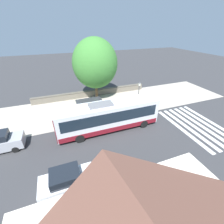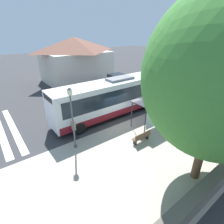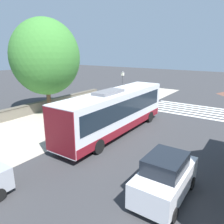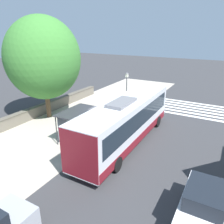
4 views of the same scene
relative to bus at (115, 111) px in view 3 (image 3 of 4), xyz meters
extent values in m
plane|color=#353538|center=(-1.85, 0.54, -1.90)|extent=(120.00, 120.00, 0.00)
cube|color=#ADA393|center=(-6.35, 0.54, -1.89)|extent=(9.00, 44.00, 0.02)
cube|color=silver|center=(3.15, 8.44, -1.89)|extent=(9.00, 0.50, 0.01)
cube|color=silver|center=(3.15, 9.39, -1.89)|extent=(9.00, 0.50, 0.01)
cube|color=silver|center=(3.15, 10.34, -1.89)|extent=(9.00, 0.50, 0.01)
cube|color=silver|center=(3.15, 11.29, -1.89)|extent=(9.00, 0.50, 0.01)
cube|color=silver|center=(3.15, 12.24, -1.89)|extent=(9.00, 0.50, 0.01)
cube|color=silver|center=(3.15, 13.19, -1.89)|extent=(9.00, 0.50, 0.01)
cube|color=#6B6356|center=(-10.40, 0.54, -1.38)|extent=(0.50, 20.00, 1.03)
cube|color=#5B5449|center=(-10.40, 0.54, -0.82)|extent=(0.60, 20.00, 0.08)
cube|color=silver|center=(0.00, 0.02, 0.05)|extent=(2.47, 12.00, 2.99)
cube|color=black|center=(0.00, 0.02, 0.44)|extent=(2.51, 11.04, 1.32)
cube|color=maroon|center=(0.00, 0.02, -1.15)|extent=(2.51, 11.76, 0.60)
cube|color=maroon|center=(0.00, -5.95, 0.05)|extent=(2.51, 0.06, 2.87)
cube|color=black|center=(0.00, 5.98, 1.25)|extent=(1.86, 0.08, 0.42)
cube|color=slate|center=(0.00, -0.88, 1.66)|extent=(1.24, 2.64, 0.22)
cylinder|color=black|center=(-1.16, 4.22, -1.40)|extent=(0.30, 1.00, 1.00)
cylinder|color=black|center=(1.16, 4.22, -1.40)|extent=(0.30, 1.00, 1.00)
cylinder|color=black|center=(-1.16, -3.70, -1.40)|extent=(0.30, 1.00, 1.00)
cylinder|color=black|center=(1.16, -3.70, -1.40)|extent=(0.30, 1.00, 1.00)
cylinder|color=#2D2D33|center=(-2.89, -2.96, -0.71)|extent=(0.08, 0.08, 2.37)
cylinder|color=#2D2D33|center=(-2.89, 0.14, -0.71)|extent=(0.08, 0.08, 2.37)
cylinder|color=#2D2D33|center=(-4.44, -2.96, -0.71)|extent=(0.08, 0.08, 2.37)
cylinder|color=#2D2D33|center=(-4.44, 0.14, -0.71)|extent=(0.08, 0.08, 2.37)
cube|color=#2D2D33|center=(-3.66, -1.41, 0.52)|extent=(1.85, 3.40, 0.08)
cube|color=silver|center=(-4.42, -1.41, -0.59)|extent=(0.03, 2.79, 1.90)
cylinder|color=#2D3347|center=(-1.64, 4.90, -1.50)|extent=(0.12, 0.12, 0.80)
cylinder|color=#2D3347|center=(-1.48, 4.90, -1.50)|extent=(0.12, 0.12, 0.80)
cube|color=gray|center=(-1.56, 4.90, -0.77)|extent=(0.34, 0.22, 0.65)
sphere|color=tan|center=(-1.56, 4.90, -0.34)|extent=(0.22, 0.22, 0.22)
cube|color=brown|center=(-4.98, 1.08, -1.45)|extent=(0.40, 1.58, 0.06)
cube|color=brown|center=(-5.15, 1.08, -1.22)|extent=(0.04, 1.58, 0.40)
cube|color=black|center=(-4.98, 0.45, -1.67)|extent=(0.32, 0.06, 0.45)
cube|color=black|center=(-4.98, 1.72, -1.67)|extent=(0.32, 0.06, 0.45)
cylinder|color=#4C4C51|center=(-2.60, 5.35, -1.82)|extent=(0.24, 0.24, 0.16)
cylinder|color=#4C4C51|center=(-2.60, 5.35, 0.12)|extent=(0.10, 0.10, 4.02)
cube|color=silver|center=(-2.60, 5.35, 2.30)|extent=(0.24, 0.24, 0.35)
pyramid|color=#4C4C51|center=(-2.60, 5.35, 2.55)|extent=(0.28, 0.28, 0.14)
cylinder|color=brown|center=(-9.31, 1.09, 0.08)|extent=(0.46, 0.46, 3.95)
ellipsoid|color=#3D7F33|center=(-9.31, 1.09, 3.98)|extent=(7.02, 7.02, 7.72)
cube|color=silver|center=(6.40, -5.45, -1.05)|extent=(1.85, 4.01, 1.14)
cube|color=black|center=(6.40, -5.55, -0.12)|extent=(1.58, 2.08, 0.71)
cylinder|color=black|center=(5.53, -4.15, -1.58)|extent=(0.22, 0.64, 0.64)
cylinder|color=black|center=(7.28, -4.15, -1.58)|extent=(0.22, 0.64, 0.64)
cylinder|color=black|center=(5.53, -6.76, -1.58)|extent=(0.22, 0.64, 0.64)
cylinder|color=black|center=(7.28, -6.76, -1.58)|extent=(0.22, 0.64, 0.64)
camera|label=1|loc=(14.09, -4.82, 9.19)|focal=24.00mm
camera|label=2|loc=(-12.45, 9.50, 5.86)|focal=28.00mm
camera|label=3|loc=(9.33, -14.07, 4.74)|focal=35.00mm
camera|label=4|loc=(6.60, -13.97, 6.38)|focal=35.00mm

